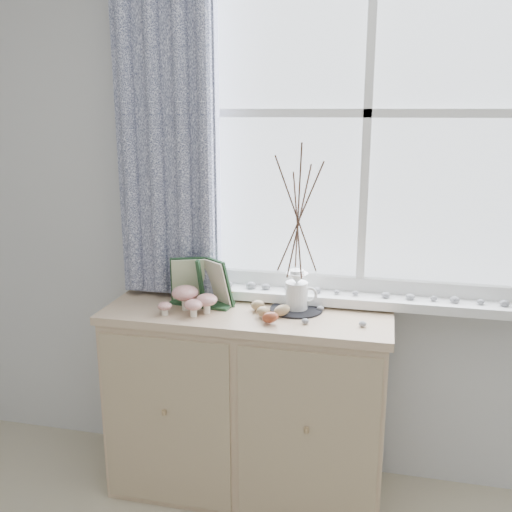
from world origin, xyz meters
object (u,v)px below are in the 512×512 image
(botanical_book, at_px, (200,282))
(toadstool_cluster, at_px, (190,298))
(sideboard, at_px, (247,402))
(twig_pitcher, at_px, (298,215))

(botanical_book, xyz_separation_m, toadstool_cluster, (-0.02, -0.07, -0.05))
(sideboard, distance_m, toadstool_cluster, 0.54)
(sideboard, relative_size, botanical_book, 3.91)
(sideboard, distance_m, botanical_book, 0.57)
(botanical_book, height_order, twig_pitcher, twig_pitcher)
(sideboard, relative_size, twig_pitcher, 1.70)
(botanical_book, bearing_deg, twig_pitcher, 14.33)
(botanical_book, xyz_separation_m, twig_pitcher, (0.41, 0.05, 0.30))
(sideboard, xyz_separation_m, twig_pitcher, (0.20, 0.05, 0.83))
(twig_pitcher, bearing_deg, botanical_book, 166.65)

